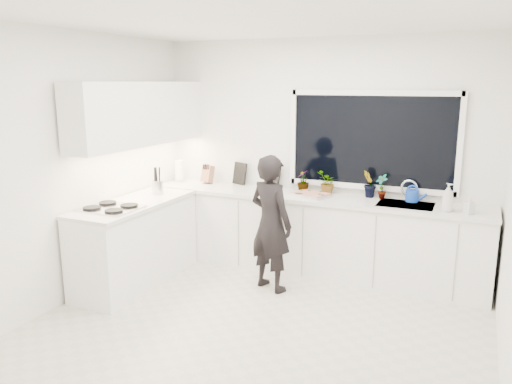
% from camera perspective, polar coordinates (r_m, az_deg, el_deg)
% --- Properties ---
extents(floor, '(4.00, 3.50, 0.02)m').
position_cam_1_polar(floor, '(4.81, 0.60, -14.85)').
color(floor, beige).
rests_on(floor, ground).
extents(wall_back, '(4.00, 0.02, 2.70)m').
position_cam_1_polar(wall_back, '(5.99, 7.39, 4.23)').
color(wall_back, white).
rests_on(wall_back, ground).
extents(wall_left, '(0.02, 3.50, 2.70)m').
position_cam_1_polar(wall_left, '(5.46, -19.10, 2.87)').
color(wall_left, white).
rests_on(wall_left, ground).
extents(ceiling, '(4.00, 3.50, 0.02)m').
position_cam_1_polar(ceiling, '(4.30, 0.68, 19.32)').
color(ceiling, white).
rests_on(ceiling, wall_back).
extents(window, '(1.80, 0.02, 1.00)m').
position_cam_1_polar(window, '(5.79, 13.06, 5.73)').
color(window, black).
rests_on(window, wall_back).
extents(base_cabinets_back, '(3.92, 0.58, 0.88)m').
position_cam_1_polar(base_cabinets_back, '(5.90, 6.27, -4.93)').
color(base_cabinets_back, white).
rests_on(base_cabinets_back, floor).
extents(base_cabinets_left, '(0.58, 1.60, 0.88)m').
position_cam_1_polar(base_cabinets_left, '(5.72, -13.55, -5.79)').
color(base_cabinets_left, white).
rests_on(base_cabinets_left, floor).
extents(countertop_back, '(3.94, 0.62, 0.04)m').
position_cam_1_polar(countertop_back, '(5.77, 6.34, -0.60)').
color(countertop_back, silver).
rests_on(countertop_back, base_cabinets_back).
extents(countertop_left, '(0.62, 1.60, 0.04)m').
position_cam_1_polar(countertop_left, '(5.59, -13.79, -1.30)').
color(countertop_left, silver).
rests_on(countertop_left, base_cabinets_left).
extents(upper_cabinets, '(0.34, 2.10, 0.70)m').
position_cam_1_polar(upper_cabinets, '(5.80, -13.09, 8.72)').
color(upper_cabinets, white).
rests_on(upper_cabinets, wall_left).
extents(sink, '(0.58, 0.42, 0.14)m').
position_cam_1_polar(sink, '(5.57, 16.71, -1.85)').
color(sink, silver).
rests_on(sink, countertop_back).
extents(faucet, '(0.03, 0.03, 0.22)m').
position_cam_1_polar(faucet, '(5.73, 17.08, 0.16)').
color(faucet, silver).
rests_on(faucet, countertop_back).
extents(stovetop, '(0.56, 0.48, 0.03)m').
position_cam_1_polar(stovetop, '(5.33, -16.27, -1.72)').
color(stovetop, black).
rests_on(stovetop, countertop_left).
extents(person, '(0.62, 0.52, 1.47)m').
position_cam_1_polar(person, '(5.29, 1.70, -3.59)').
color(person, black).
rests_on(person, floor).
extents(pizza_tray, '(0.49, 0.43, 0.03)m').
position_cam_1_polar(pizza_tray, '(5.74, 6.29, -0.30)').
color(pizza_tray, '#BAB9BE').
rests_on(pizza_tray, countertop_back).
extents(pizza, '(0.45, 0.38, 0.01)m').
position_cam_1_polar(pizza, '(5.74, 6.29, -0.13)').
color(pizza, '#C7411A').
rests_on(pizza, pizza_tray).
extents(watering_can, '(0.19, 0.19, 0.13)m').
position_cam_1_polar(watering_can, '(5.69, 17.40, -0.40)').
color(watering_can, '#1341BA').
rests_on(watering_can, countertop_back).
extents(paper_towel_roll, '(0.13, 0.13, 0.26)m').
position_cam_1_polar(paper_towel_roll, '(6.62, -8.74, 2.35)').
color(paper_towel_roll, white).
rests_on(paper_towel_roll, countertop_back).
extents(knife_block, '(0.14, 0.12, 0.22)m').
position_cam_1_polar(knife_block, '(6.45, -5.55, 1.99)').
color(knife_block, olive).
rests_on(knife_block, countertop_back).
extents(utensil_crock, '(0.14, 0.14, 0.16)m').
position_cam_1_polar(utensil_crock, '(5.92, -11.17, 0.57)').
color(utensil_crock, silver).
rests_on(utensil_crock, countertop_left).
extents(picture_frame_large, '(0.21, 0.10, 0.28)m').
position_cam_1_polar(picture_frame_large, '(6.34, -1.86, 2.14)').
color(picture_frame_large, black).
rests_on(picture_frame_large, countertop_back).
extents(picture_frame_small, '(0.24, 0.12, 0.30)m').
position_cam_1_polar(picture_frame_small, '(6.16, 1.89, 1.92)').
color(picture_frame_small, black).
rests_on(picture_frame_small, countertop_back).
extents(herb_plants, '(1.09, 0.28, 0.31)m').
position_cam_1_polar(herb_plants, '(5.82, 9.62, 1.00)').
color(herb_plants, '#26662D').
rests_on(herb_plants, countertop_back).
extents(soap_bottles, '(0.34, 0.15, 0.29)m').
position_cam_1_polar(soap_bottles, '(5.35, 21.60, -0.79)').
color(soap_bottles, '#D8BF66').
rests_on(soap_bottles, countertop_back).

